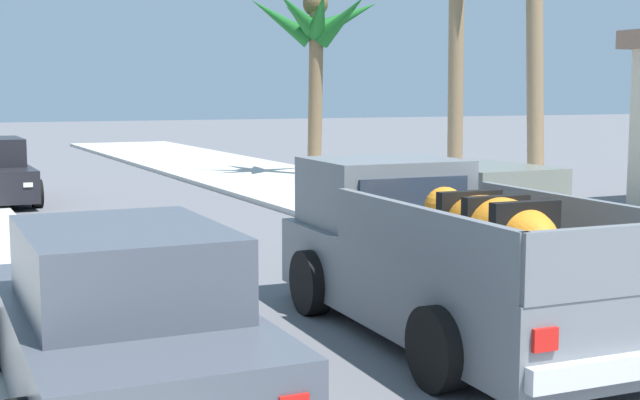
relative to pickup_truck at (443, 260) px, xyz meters
The scene contains 6 objects.
sidewalk_right 8.05m from the pickup_truck, 55.01° to the left, with size 4.79×60.00×0.12m, color beige.
curb_right 7.53m from the pickup_truck, 61.24° to the left, with size 0.16×60.00×0.10m, color silver.
pickup_truck is the anchor object (origin of this frame).
car_left_near 3.72m from the pickup_truck, 167.11° to the right, with size 2.07×4.28×1.54m.
car_left_mid 3.81m from the pickup_truck, 48.82° to the left, with size 2.03×4.26×1.54m.
palm_tree_left_back 17.80m from the pickup_truck, 69.53° to the left, with size 4.16×3.96×5.61m.
Camera 1 is at (-4.68, -2.38, 2.59)m, focal length 49.41 mm.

